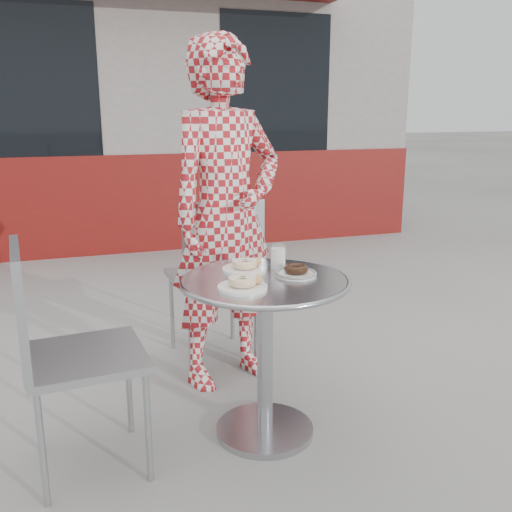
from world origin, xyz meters
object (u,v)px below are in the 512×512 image
object	(u,v)px
milk_cup	(278,257)
chair_far	(213,309)
seated_person	(226,216)
plate_near	(243,284)
bistro_table	(265,318)
plate_far	(245,266)
chair_left	(85,402)
plate_checker	(296,272)

from	to	relation	value
milk_cup	chair_far	bearing A→B (deg)	99.30
seated_person	plate_near	world-z (taller)	seated_person
bistro_table	plate_far	distance (m)	0.25
seated_person	bistro_table	bearing A→B (deg)	-109.00
chair_far	plate_near	bearing A→B (deg)	78.60
chair_left	plate_checker	xyz separation A→B (m)	(0.91, 0.01, 0.46)
plate_far	bistro_table	bearing A→B (deg)	-73.08
chair_far	plate_checker	distance (m)	1.00
plate_far	plate_near	bearing A→B (deg)	-108.96
chair_far	plate_far	xyz separation A→B (m)	(-0.03, -0.74, 0.46)
seated_person	plate_checker	size ratio (longest dim) A/B	9.89
bistro_table	seated_person	xyz separation A→B (m)	(-0.00, 0.61, 0.34)
bistro_table	plate_near	bearing A→B (deg)	-141.04
plate_near	plate_far	bearing A→B (deg)	71.04
plate_near	plate_checker	size ratio (longest dim) A/B	1.11
seated_person	plate_checker	xyz separation A→B (m)	(0.14, -0.60, -0.15)
chair_left	plate_checker	distance (m)	1.02
milk_cup	bistro_table	bearing A→B (deg)	-128.15
plate_checker	milk_cup	bearing A→B (deg)	103.49
plate_near	chair_far	bearing A→B (deg)	83.16
bistro_table	plate_far	size ratio (longest dim) A/B	3.70
seated_person	plate_near	size ratio (longest dim) A/B	8.94
chair_left	plate_checker	world-z (taller)	chair_left
chair_left	plate_near	world-z (taller)	chair_left
plate_far	plate_checker	distance (m)	0.23
plate_far	plate_checker	xyz separation A→B (m)	(0.19, -0.14, -0.01)
bistro_table	chair_far	distance (m)	0.92
bistro_table	chair_far	bearing A→B (deg)	90.79
plate_near	bistro_table	bearing A→B (deg)	38.96
bistro_table	chair_far	xyz separation A→B (m)	(-0.01, 0.89, -0.26)
chair_left	milk_cup	size ratio (longest dim) A/B	8.52
seated_person	plate_far	xyz separation A→B (m)	(-0.04, -0.46, -0.14)
plate_near	milk_cup	size ratio (longest dim) A/B	1.80
plate_far	milk_cup	bearing A→B (deg)	-2.35
chair_left	plate_far	world-z (taller)	chair_left
plate_near	chair_left	bearing A→B (deg)	171.34
plate_checker	milk_cup	xyz separation A→B (m)	(-0.03, 0.14, 0.04)
chair_far	chair_left	bearing A→B (deg)	45.11
chair_left	milk_cup	world-z (taller)	chair_left
seated_person	plate_far	size ratio (longest dim) A/B	9.03
chair_far	milk_cup	size ratio (longest dim) A/B	8.63
plate_checker	bistro_table	bearing A→B (deg)	-178.28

